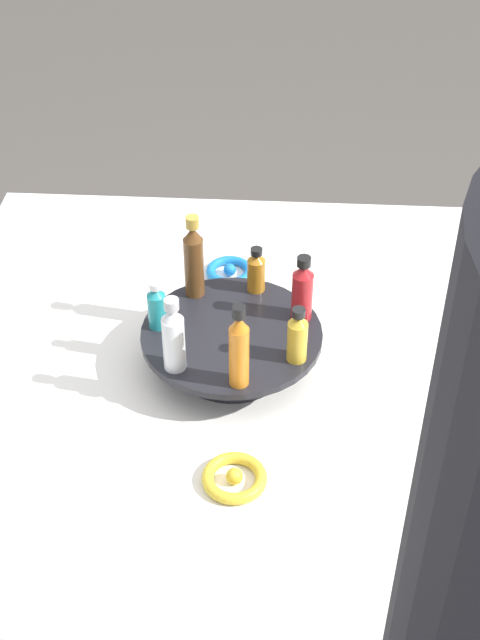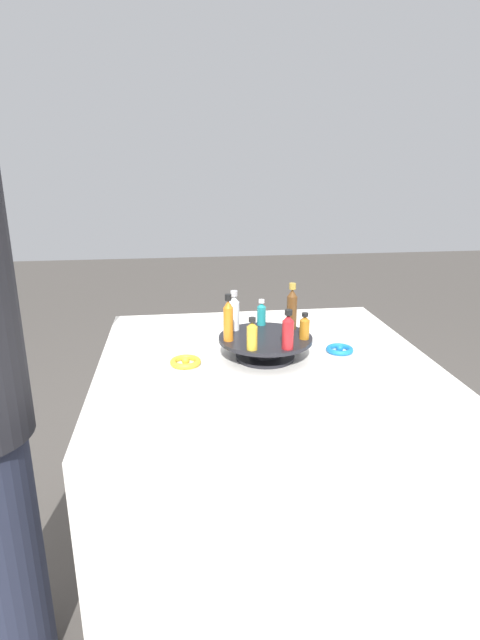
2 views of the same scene
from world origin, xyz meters
TOP-DOWN VIEW (x-y plane):
  - ground_plane at (0.00, 0.00)m, footprint 12.00×12.00m
  - party_table at (0.00, 0.00)m, footprint 1.05×1.05m
  - display_stand at (0.00, 0.00)m, footprint 0.30×0.30m
  - bottle_gold at (-0.06, -0.11)m, footprint 0.03×0.03m
  - bottle_red at (0.05, -0.11)m, footprint 0.03×0.03m
  - bottle_amber at (0.12, -0.03)m, footprint 0.03×0.03m
  - bottle_brown at (0.10, 0.07)m, footprint 0.03×0.03m
  - bottle_teal at (0.01, 0.12)m, footprint 0.03×0.03m
  - bottle_clear at (-0.09, 0.08)m, footprint 0.03×0.03m
  - bottle_orange at (-0.12, -0.02)m, footprint 0.03×0.03m
  - ribbon_bow_blue at (0.25, 0.02)m, footprint 0.09×0.09m
  - ribbon_bow_gold at (-0.25, -0.02)m, footprint 0.10×0.10m

SIDE VIEW (x-z plane):
  - ground_plane at x=0.00m, z-range 0.00..0.00m
  - party_table at x=0.00m, z-range 0.00..0.77m
  - ribbon_bow_blue at x=0.25m, z-range 0.77..0.79m
  - ribbon_bow_gold at x=-0.25m, z-range 0.77..0.79m
  - display_stand at x=0.00m, z-range 0.78..0.85m
  - bottle_amber at x=0.12m, z-range 0.84..0.92m
  - bottle_teal at x=0.01m, z-range 0.84..0.93m
  - bottle_gold at x=-0.06m, z-range 0.84..0.94m
  - bottle_red at x=0.05m, z-range 0.84..0.96m
  - bottle_clear at x=-0.09m, z-range 0.84..0.97m
  - bottle_orange at x=-0.12m, z-range 0.84..0.99m
  - bottle_brown at x=0.10m, z-range 0.84..0.99m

